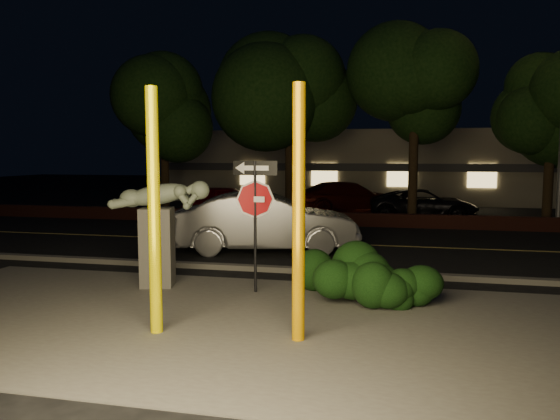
# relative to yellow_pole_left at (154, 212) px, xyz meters

# --- Properties ---
(ground) EXTENTS (90.00, 90.00, 0.00)m
(ground) POSITION_rel_yellow_pole_left_xyz_m (1.43, 11.70, -1.83)
(ground) COLOR black
(ground) RESTS_ON ground
(patio) EXTENTS (14.00, 6.00, 0.02)m
(patio) POSITION_rel_yellow_pole_left_xyz_m (1.43, 0.70, -1.82)
(patio) COLOR #4C4944
(patio) RESTS_ON ground
(road) EXTENTS (80.00, 8.00, 0.01)m
(road) POSITION_rel_yellow_pole_left_xyz_m (1.43, 8.70, -1.83)
(road) COLOR black
(road) RESTS_ON ground
(lane_marking) EXTENTS (80.00, 0.12, 0.00)m
(lane_marking) POSITION_rel_yellow_pole_left_xyz_m (1.43, 8.70, -1.81)
(lane_marking) COLOR #CEB452
(lane_marking) RESTS_ON road
(curb) EXTENTS (80.00, 0.25, 0.12)m
(curb) POSITION_rel_yellow_pole_left_xyz_m (1.43, 4.60, -1.77)
(curb) COLOR #4C4944
(curb) RESTS_ON ground
(brick_wall) EXTENTS (40.00, 0.35, 0.50)m
(brick_wall) POSITION_rel_yellow_pole_left_xyz_m (1.43, 13.00, -1.58)
(brick_wall) COLOR #411B15
(brick_wall) RESTS_ON ground
(parking_lot) EXTENTS (40.00, 12.00, 0.01)m
(parking_lot) POSITION_rel_yellow_pole_left_xyz_m (1.43, 18.70, -1.83)
(parking_lot) COLOR black
(parking_lot) RESTS_ON ground
(building) EXTENTS (22.00, 10.20, 4.00)m
(building) POSITION_rel_yellow_pole_left_xyz_m (1.43, 26.68, 0.17)
(building) COLOR slate
(building) RESTS_ON ground
(tree_far_a) EXTENTS (4.60, 4.60, 7.43)m
(tree_far_a) POSITION_rel_yellow_pole_left_xyz_m (-6.57, 14.70, 3.51)
(tree_far_a) COLOR black
(tree_far_a) RESTS_ON ground
(tree_far_b) EXTENTS (5.20, 5.20, 8.41)m
(tree_far_b) POSITION_rel_yellow_pole_left_xyz_m (-1.07, 14.90, 4.22)
(tree_far_b) COLOR black
(tree_far_b) RESTS_ON ground
(tree_far_c) EXTENTS (4.80, 4.80, 7.84)m
(tree_far_c) POSITION_rel_yellow_pole_left_xyz_m (3.93, 14.50, 3.83)
(tree_far_c) COLOR black
(tree_far_c) RESTS_ON ground
(tree_far_d) EXTENTS (4.40, 4.40, 7.42)m
(tree_far_d) POSITION_rel_yellow_pole_left_xyz_m (8.93, 15.00, 3.58)
(tree_far_d) COLOR black
(tree_far_d) RESTS_ON ground
(yellow_pole_left) EXTENTS (0.18, 0.18, 3.66)m
(yellow_pole_left) POSITION_rel_yellow_pole_left_xyz_m (0.00, 0.00, 0.00)
(yellow_pole_left) COLOR #FDEC00
(yellow_pole_left) RESTS_ON ground
(yellow_pole_right) EXTENTS (0.18, 0.18, 3.67)m
(yellow_pole_right) POSITION_rel_yellow_pole_left_xyz_m (2.14, 0.14, 0.00)
(yellow_pole_right) COLOR #E89E00
(yellow_pole_right) RESTS_ON ground
(signpost) EXTENTS (0.87, 0.06, 2.56)m
(signpost) POSITION_rel_yellow_pole_left_xyz_m (0.82, 2.65, -0.01)
(signpost) COLOR black
(signpost) RESTS_ON ground
(sculpture) EXTENTS (2.01, 1.00, 2.15)m
(sculpture) POSITION_rel_yellow_pole_left_xyz_m (-1.22, 2.71, -0.50)
(sculpture) COLOR #4C4944
(sculpture) RESTS_ON ground
(hedge_center) EXTENTS (1.95, 1.30, 0.93)m
(hedge_center) POSITION_rel_yellow_pole_left_xyz_m (2.26, 3.32, -1.37)
(hedge_center) COLOR black
(hedge_center) RESTS_ON ground
(hedge_right) EXTENTS (1.95, 1.46, 1.14)m
(hedge_right) POSITION_rel_yellow_pole_left_xyz_m (2.62, 2.45, -1.26)
(hedge_right) COLOR black
(hedge_right) RESTS_ON ground
(hedge_far_right) EXTENTS (1.47, 1.13, 0.90)m
(hedge_far_right) POSITION_rel_yellow_pole_left_xyz_m (3.53, 2.27, -1.38)
(hedge_far_right) COLOR black
(hedge_far_right) RESTS_ON ground
(streetlight) EXTENTS (1.52, 0.64, 10.32)m
(streetlight) POSITION_rel_yellow_pole_left_xyz_m (8.70, 13.43, 4.31)
(streetlight) COLOR #535358
(streetlight) RESTS_ON ground
(silver_sedan) EXTENTS (5.25, 2.83, 1.64)m
(silver_sedan) POSITION_rel_yellow_pole_left_xyz_m (-0.06, 7.02, -1.01)
(silver_sedan) COLOR #A8A8AC
(silver_sedan) RESTS_ON ground
(parked_car_red) EXTENTS (4.03, 1.98, 1.32)m
(parked_car_red) POSITION_rel_yellow_pole_left_xyz_m (-3.95, 15.32, -1.17)
(parked_car_red) COLOR maroon
(parked_car_red) RESTS_ON ground
(parked_car_darkred) EXTENTS (5.43, 3.79, 1.46)m
(parked_car_darkred) POSITION_rel_yellow_pole_left_xyz_m (1.22, 17.04, -1.10)
(parked_car_darkred) COLOR #3F0C05
(parked_car_darkred) RESTS_ON ground
(parked_car_dark) EXTENTS (4.50, 2.23, 1.23)m
(parked_car_dark) POSITION_rel_yellow_pole_left_xyz_m (4.41, 16.07, -1.22)
(parked_car_dark) COLOR black
(parked_car_dark) RESTS_ON ground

